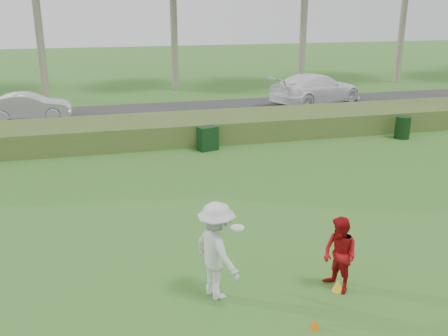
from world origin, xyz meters
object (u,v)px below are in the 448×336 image
object	(u,v)px
player_white	(217,251)
cone_yellow	(338,285)
player_red	(340,255)
cone_orange	(315,323)
utility_cabinet	(208,138)
trash_bin	(403,127)
car_mid	(29,106)
car_right	(316,89)

from	to	relation	value
player_white	cone_yellow	xyz separation A→B (m)	(2.37, -0.43, -0.85)
player_white	player_red	world-z (taller)	player_white
cone_orange	player_white	bearing A→B (deg)	134.22
player_red	utility_cabinet	world-z (taller)	player_red
cone_yellow	trash_bin	world-z (taller)	trash_bin
player_red	car_mid	world-z (taller)	player_red
player_white	trash_bin	distance (m)	14.24
car_right	cone_orange	bearing A→B (deg)	135.57
player_white	player_red	size ratio (longest dim) A/B	1.26
player_white	trash_bin	bearing A→B (deg)	-67.49
cone_orange	cone_yellow	bearing A→B (deg)	46.88
trash_bin	car_right	bearing A→B (deg)	93.24
utility_cabinet	car_mid	world-z (taller)	car_mid
trash_bin	utility_cabinet	bearing A→B (deg)	177.90
player_white	utility_cabinet	size ratio (longest dim) A/B	2.09
car_mid	car_right	distance (m)	15.17
cone_orange	utility_cabinet	distance (m)	11.47
player_red	utility_cabinet	xyz separation A→B (m)	(-0.31, 10.39, -0.31)
cone_yellow	car_right	bearing A→B (deg)	66.97
cone_yellow	car_mid	size ratio (longest dim) A/B	0.06
cone_yellow	utility_cabinet	size ratio (longest dim) A/B	0.27
cone_yellow	car_mid	xyz separation A→B (m)	(-7.55, 17.61, 0.58)
cone_yellow	utility_cabinet	distance (m)	10.44
player_white	car_mid	size ratio (longest dim) A/B	0.50
cone_yellow	utility_cabinet	bearing A→B (deg)	91.66
cone_yellow	trash_bin	bearing A→B (deg)	51.48
cone_orange	trash_bin	distance (m)	14.34
utility_cabinet	trash_bin	xyz separation A→B (m)	(8.36, -0.31, 0.00)
car_mid	trash_bin	bearing A→B (deg)	-115.09
utility_cabinet	car_right	bearing A→B (deg)	25.79
player_white	car_right	xyz separation A→B (m)	(9.99, 17.49, -0.09)
player_white	car_mid	bearing A→B (deg)	-3.60
player_red	trash_bin	xyz separation A→B (m)	(8.05, 10.09, -0.30)
cone_yellow	car_right	size ratio (longest dim) A/B	0.04
cone_orange	utility_cabinet	size ratio (longest dim) A/B	0.23
player_white	player_red	bearing A→B (deg)	-119.82
player_red	cone_orange	world-z (taller)	player_red
car_right	player_red	bearing A→B (deg)	136.88
player_red	trash_bin	distance (m)	12.91
player_white	cone_yellow	bearing A→B (deg)	-120.77
utility_cabinet	car_right	distance (m)	10.91
player_white	utility_cabinet	xyz separation A→B (m)	(2.07, 10.00, -0.51)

